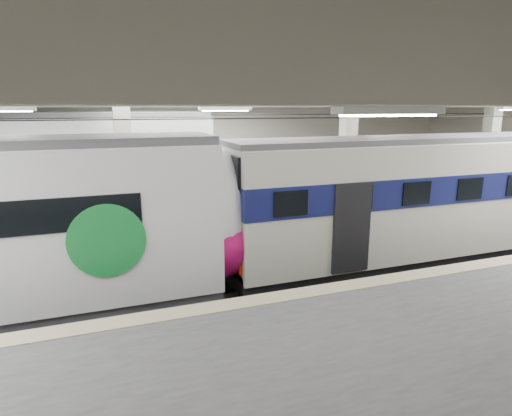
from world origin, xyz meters
name	(u,v)px	position (x,y,z in m)	size (l,w,h in m)	color
station_hall	(270,184)	(0.00, -1.74, 3.24)	(36.00, 24.00, 5.75)	black
modern_emu	(5,234)	(-5.91, 0.00, 2.13)	(13.36, 2.76, 4.33)	white
older_rer	(410,198)	(5.53, 0.00, 2.15)	(12.28, 2.71, 4.10)	beige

